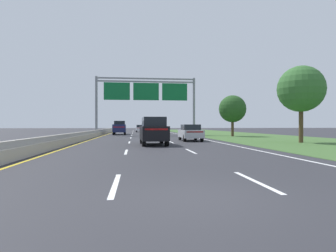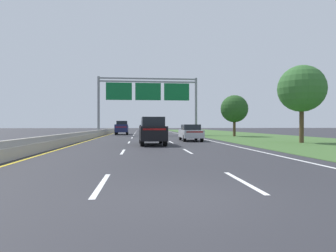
# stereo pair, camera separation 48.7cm
# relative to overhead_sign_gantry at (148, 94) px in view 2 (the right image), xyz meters

# --- Properties ---
(ground_plane) EXTENTS (220.00, 220.00, 0.00)m
(ground_plane) POSITION_rel_overhead_sign_gantry_xyz_m (-0.30, -2.58, -6.22)
(ground_plane) COLOR #2B2B30
(lane_striping) EXTENTS (11.96, 106.00, 0.01)m
(lane_striping) POSITION_rel_overhead_sign_gantry_xyz_m (-0.30, -3.04, -6.21)
(lane_striping) COLOR white
(lane_striping) RESTS_ON ground
(grass_verge_right) EXTENTS (14.00, 110.00, 0.02)m
(grass_verge_right) POSITION_rel_overhead_sign_gantry_xyz_m (13.65, -2.58, -6.21)
(grass_verge_right) COLOR #3D602D
(grass_verge_right) RESTS_ON ground
(median_barrier_concrete) EXTENTS (0.60, 110.00, 0.85)m
(median_barrier_concrete) POSITION_rel_overhead_sign_gantry_xyz_m (-6.90, -2.58, -5.86)
(median_barrier_concrete) COLOR #A8A399
(median_barrier_concrete) RESTS_ON ground
(overhead_sign_gantry) EXTENTS (15.06, 0.42, 8.76)m
(overhead_sign_gantry) POSITION_rel_overhead_sign_gantry_xyz_m (0.00, 0.00, 0.00)
(overhead_sign_gantry) COLOR gray
(overhead_sign_gantry) RESTS_ON ground
(pickup_truck_navy) EXTENTS (2.12, 5.44, 2.20)m
(pickup_truck_navy) POSITION_rel_overhead_sign_gantry_xyz_m (-4.13, 3.28, -5.14)
(pickup_truck_navy) COLOR #161E47
(pickup_truck_navy) RESTS_ON ground
(car_silver_right_lane_sedan) EXTENTS (1.87, 4.42, 1.57)m
(car_silver_right_lane_sedan) POSITION_rel_overhead_sign_gantry_xyz_m (3.64, -16.16, -5.40)
(car_silver_right_lane_sedan) COLOR #B2B5BA
(car_silver_right_lane_sedan) RESTS_ON ground
(car_white_centre_lane_sedan) EXTENTS (1.87, 4.42, 1.57)m
(car_white_centre_lane_sedan) POSITION_rel_overhead_sign_gantry_xyz_m (-0.54, 20.48, -5.40)
(car_white_centre_lane_sedan) COLOR silver
(car_white_centre_lane_sedan) RESTS_ON ground
(car_black_centre_lane_suv) EXTENTS (2.03, 4.75, 2.11)m
(car_black_centre_lane_suv) POSITION_rel_overhead_sign_gantry_xyz_m (-0.26, -21.41, -5.12)
(car_black_centre_lane_suv) COLOR black
(car_black_centre_lane_suv) RESTS_ON ground
(roadside_tree_near) EXTENTS (3.93, 3.93, 6.57)m
(roadside_tree_near) POSITION_rel_overhead_sign_gantry_xyz_m (12.43, -20.35, -1.63)
(roadside_tree_near) COLOR #4C3823
(roadside_tree_near) RESTS_ON ground
(roadside_tree_mid) EXTENTS (3.64, 3.64, 5.53)m
(roadside_tree_mid) POSITION_rel_overhead_sign_gantry_xyz_m (11.37, -6.00, -2.53)
(roadside_tree_mid) COLOR #4C3823
(roadside_tree_mid) RESTS_ON ground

